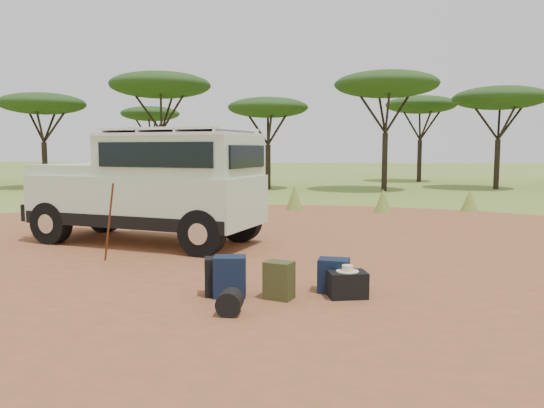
# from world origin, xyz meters

# --- Properties ---
(ground) EXTENTS (140.00, 140.00, 0.00)m
(ground) POSITION_xyz_m (0.00, 0.00, 0.00)
(ground) COLOR olive
(ground) RESTS_ON ground
(dirt_clearing) EXTENTS (23.00, 23.00, 0.01)m
(dirt_clearing) POSITION_xyz_m (0.00, 0.00, 0.00)
(dirt_clearing) COLOR #994C32
(dirt_clearing) RESTS_ON ground
(grass_fringe) EXTENTS (36.60, 1.60, 0.90)m
(grass_fringe) POSITION_xyz_m (0.12, 8.67, 0.40)
(grass_fringe) COLOR olive
(grass_fringe) RESTS_ON ground
(acacia_treeline) EXTENTS (46.70, 13.20, 6.26)m
(acacia_treeline) POSITION_xyz_m (0.75, 19.81, 4.87)
(acacia_treeline) COLOR black
(acacia_treeline) RESTS_ON ground
(safari_vehicle) EXTENTS (5.62, 3.41, 2.58)m
(safari_vehicle) POSITION_xyz_m (-2.76, 1.96, 1.24)
(safari_vehicle) COLOR beige
(safari_vehicle) RESTS_ON ground
(walking_staff) EXTENTS (0.39, 0.35, 1.52)m
(walking_staff) POSITION_xyz_m (-2.91, -0.12, 0.76)
(walking_staff) COLOR maroon
(walking_staff) RESTS_ON ground
(backpack_black) EXTENTS (0.47, 0.38, 0.56)m
(backpack_black) POSITION_xyz_m (-0.40, -2.12, 0.28)
(backpack_black) COLOR black
(backpack_black) RESTS_ON ground
(backpack_navy) EXTENTS (0.49, 0.38, 0.60)m
(backpack_navy) POSITION_xyz_m (-0.23, -2.18, 0.30)
(backpack_navy) COLOR #101E35
(backpack_navy) RESTS_ON ground
(backpack_olive) EXTENTS (0.47, 0.40, 0.55)m
(backpack_olive) POSITION_xyz_m (0.49, -2.21, 0.27)
(backpack_olive) COLOR #383C1B
(backpack_olive) RESTS_ON ground
(duffel_navy) EXTENTS (0.49, 0.39, 0.51)m
(duffel_navy) POSITION_xyz_m (1.27, -1.75, 0.25)
(duffel_navy) COLOR #101E35
(duffel_navy) RESTS_ON ground
(hard_case) EXTENTS (0.61, 0.50, 0.38)m
(hard_case) POSITION_xyz_m (1.46, -2.02, 0.19)
(hard_case) COLOR black
(hard_case) RESTS_ON ground
(stuff_sack) EXTENTS (0.33, 0.33, 0.33)m
(stuff_sack) POSITION_xyz_m (-0.08, -2.99, 0.16)
(stuff_sack) COLOR black
(stuff_sack) RESTS_ON ground
(safari_hat) EXTENTS (0.32, 0.32, 0.09)m
(safari_hat) POSITION_xyz_m (1.46, -2.02, 0.42)
(safari_hat) COLOR beige
(safari_hat) RESTS_ON hard_case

